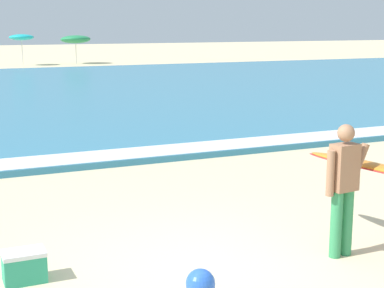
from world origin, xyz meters
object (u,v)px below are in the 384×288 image
at_px(beach_umbrella_3, 21,37).
at_px(beach_umbrella_4, 76,39).
at_px(surfer_with_board, 358,176).
at_px(beach_ball, 200,284).
at_px(cooler_box, 24,266).

bearing_deg(beach_umbrella_3, beach_umbrella_4, 4.34).
relative_size(surfer_with_board, beach_umbrella_3, 1.12).
relative_size(beach_umbrella_4, beach_ball, 6.75).
height_order(beach_umbrella_3, cooler_box, beach_umbrella_3).
bearing_deg(cooler_box, surfer_with_board, -11.19).
distance_m(beach_umbrella_3, beach_umbrella_4, 3.94).
bearing_deg(beach_umbrella_3, cooler_box, -98.30).
distance_m(surfer_with_board, beach_umbrella_3, 38.46).
xyz_separation_m(beach_umbrella_3, cooler_box, (-5.48, -37.61, -1.79)).
height_order(surfer_with_board, cooler_box, surfer_with_board).
bearing_deg(beach_ball, surfer_with_board, 9.62).
bearing_deg(beach_umbrella_4, beach_ball, -101.14).
bearing_deg(beach_umbrella_3, beach_ball, -95.57).
height_order(beach_ball, cooler_box, cooler_box).
bearing_deg(surfer_with_board, beach_ball, -170.38).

